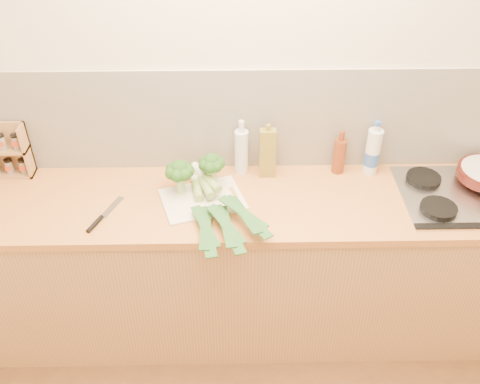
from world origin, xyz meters
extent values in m
plane|color=beige|center=(0.00, 1.50, 1.30)|extent=(3.50, 0.00, 3.50)
cube|color=silver|center=(0.00, 1.49, 1.17)|extent=(3.20, 0.02, 0.54)
cube|color=tan|center=(0.00, 1.20, 0.43)|extent=(3.20, 0.60, 0.86)
cube|color=#BE7C38|center=(0.00, 1.20, 0.88)|extent=(3.20, 0.62, 0.04)
cube|color=silver|center=(1.02, 1.20, 0.91)|extent=(0.58, 0.50, 0.01)
cube|color=black|center=(1.02, 0.97, 0.91)|extent=(0.58, 0.04, 0.01)
cylinder|color=black|center=(0.87, 1.08, 0.93)|extent=(0.17, 0.17, 0.03)
cylinder|color=black|center=(0.87, 1.32, 0.93)|extent=(0.17, 0.17, 0.03)
cube|color=beige|center=(-0.23, 1.19, 0.91)|extent=(0.45, 0.38, 0.01)
cylinder|color=#9DBC6E|center=(-0.34, 1.25, 0.95)|extent=(0.04, 0.04, 0.08)
sphere|color=#193D10|center=(-0.34, 1.25, 1.05)|extent=(0.09, 0.09, 0.09)
sphere|color=#193D10|center=(-0.30, 1.25, 1.04)|extent=(0.06, 0.06, 0.06)
sphere|color=#193D10|center=(-0.32, 1.28, 1.04)|extent=(0.06, 0.06, 0.06)
sphere|color=#193D10|center=(-0.35, 1.29, 1.04)|extent=(0.06, 0.06, 0.06)
sphere|color=#193D10|center=(-0.38, 1.27, 1.04)|extent=(0.06, 0.06, 0.06)
sphere|color=#193D10|center=(-0.38, 1.23, 1.04)|extent=(0.06, 0.06, 0.06)
sphere|color=#193D10|center=(-0.35, 1.21, 1.04)|extent=(0.06, 0.06, 0.06)
sphere|color=#193D10|center=(-0.32, 1.22, 1.04)|extent=(0.06, 0.06, 0.06)
cylinder|color=#9DBC6E|center=(-0.19, 1.30, 0.96)|extent=(0.05, 0.05, 0.09)
sphere|color=#193D10|center=(-0.19, 1.30, 1.06)|extent=(0.08, 0.08, 0.08)
sphere|color=#193D10|center=(-0.15, 1.30, 1.04)|extent=(0.06, 0.06, 0.06)
sphere|color=#193D10|center=(-0.17, 1.33, 1.04)|extent=(0.06, 0.06, 0.06)
sphere|color=#193D10|center=(-0.20, 1.34, 1.04)|extent=(0.06, 0.06, 0.06)
sphere|color=#193D10|center=(-0.22, 1.32, 1.04)|extent=(0.06, 0.06, 0.06)
sphere|color=#193D10|center=(-0.22, 1.29, 1.04)|extent=(0.06, 0.06, 0.06)
sphere|color=#193D10|center=(-0.20, 1.27, 1.04)|extent=(0.06, 0.06, 0.06)
sphere|color=#193D10|center=(-0.17, 1.27, 1.04)|extent=(0.06, 0.06, 0.06)
cylinder|color=white|center=(-0.28, 1.35, 0.93)|extent=(0.06, 0.11, 0.04)
cylinder|color=#809D4E|center=(-0.26, 1.23, 0.93)|extent=(0.06, 0.14, 0.04)
cube|color=#1A4A1E|center=(-0.21, 0.95, 0.93)|extent=(0.05, 0.30, 0.02)
cube|color=#1A4A1E|center=(-0.21, 0.93, 0.94)|extent=(0.11, 0.34, 0.01)
cube|color=#1A4A1E|center=(-0.21, 0.96, 0.94)|extent=(0.14, 0.28, 0.02)
cylinder|color=white|center=(-0.26, 1.36, 0.95)|extent=(0.08, 0.13, 0.04)
cylinder|color=#809D4E|center=(-0.22, 1.23, 0.95)|extent=(0.09, 0.16, 0.04)
cube|color=#1A4A1E|center=(-0.12, 0.94, 0.95)|extent=(0.09, 0.30, 0.02)
cube|color=#1A4A1E|center=(-0.11, 0.92, 0.95)|extent=(0.16, 0.34, 0.01)
cube|color=#1A4A1E|center=(-0.12, 0.95, 0.96)|extent=(0.18, 0.26, 0.02)
cylinder|color=white|center=(-0.25, 1.34, 0.97)|extent=(0.09, 0.11, 0.04)
cylinder|color=#809D4E|center=(-0.19, 1.24, 0.97)|extent=(0.11, 0.13, 0.04)
cube|color=#1A4A1E|center=(-0.04, 1.00, 0.97)|extent=(0.15, 0.29, 0.02)
cube|color=#1A4A1E|center=(-0.03, 0.98, 0.97)|extent=(0.22, 0.31, 0.01)
cube|color=#1A4A1E|center=(-0.04, 1.01, 0.97)|extent=(0.23, 0.23, 0.02)
cube|color=silver|center=(-0.66, 1.15, 0.90)|extent=(0.10, 0.17, 0.00)
cylinder|color=black|center=(-0.72, 1.02, 0.91)|extent=(0.06, 0.11, 0.02)
cube|color=#AB8449|center=(-1.23, 1.47, 1.04)|extent=(0.24, 0.01, 0.29)
cube|color=#AB8449|center=(-1.23, 1.43, 0.91)|extent=(0.24, 0.10, 0.01)
cube|color=#AB8449|center=(-1.23, 1.43, 1.05)|extent=(0.24, 0.10, 0.01)
cube|color=#AB8449|center=(-1.11, 1.43, 1.04)|extent=(0.01, 0.10, 0.29)
cylinder|color=gray|center=(-1.23, 1.43, 0.95)|extent=(0.04, 0.04, 0.07)
cylinder|color=gray|center=(-1.15, 1.43, 0.95)|extent=(0.04, 0.04, 0.07)
cylinder|color=gray|center=(-1.23, 1.43, 1.09)|extent=(0.04, 0.04, 0.07)
cylinder|color=gray|center=(-1.15, 1.43, 1.09)|extent=(0.04, 0.04, 0.07)
cube|color=olive|center=(0.09, 1.40, 1.03)|extent=(0.08, 0.05, 0.27)
cylinder|color=olive|center=(0.09, 1.40, 1.18)|extent=(0.02, 0.02, 0.03)
cylinder|color=silver|center=(-0.04, 1.44, 1.02)|extent=(0.07, 0.07, 0.24)
cylinder|color=silver|center=(-0.04, 1.44, 1.17)|extent=(0.03, 0.03, 0.06)
cylinder|color=#672D13|center=(0.46, 1.43, 0.99)|extent=(0.06, 0.06, 0.19)
cylinder|color=#672D13|center=(0.46, 1.43, 1.11)|extent=(0.03, 0.03, 0.05)
cylinder|color=silver|center=(0.62, 1.42, 1.02)|extent=(0.08, 0.08, 0.25)
cylinder|color=silver|center=(0.62, 1.42, 1.16)|extent=(0.03, 0.03, 0.03)
cylinder|color=#2D54A8|center=(0.62, 1.42, 0.99)|extent=(0.08, 0.08, 0.07)
camera|label=1|loc=(-0.09, -0.83, 2.50)|focal=40.00mm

